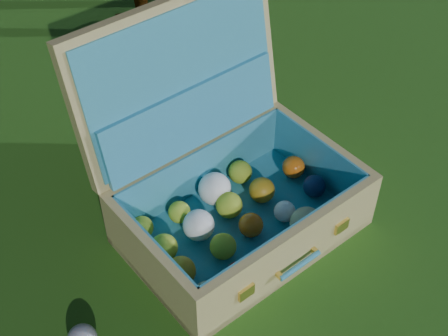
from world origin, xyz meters
TOP-DOWN VIEW (x-y plane):
  - ground at (0.00, 0.00)m, footprint 60.00×60.00m
  - suitcase at (-0.09, -0.02)m, footprint 0.68×0.61m

SIDE VIEW (x-z plane):
  - ground at x=0.00m, z-range 0.00..0.00m
  - suitcase at x=-0.09m, z-range -0.14..0.49m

